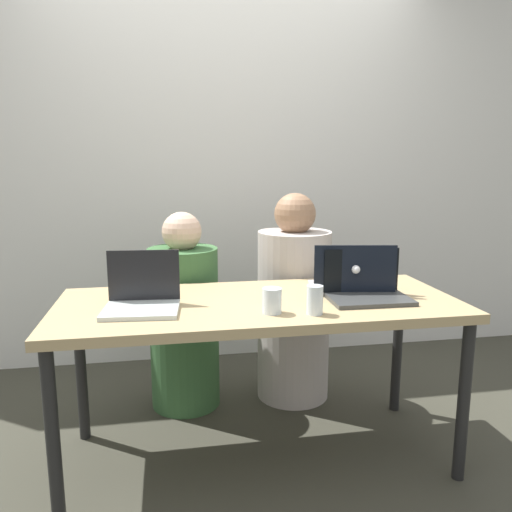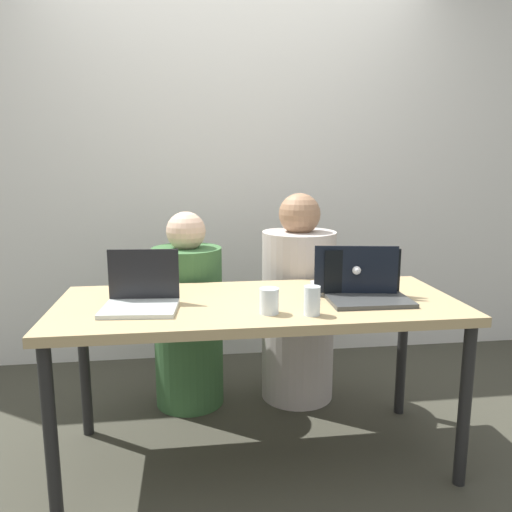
# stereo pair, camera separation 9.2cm
# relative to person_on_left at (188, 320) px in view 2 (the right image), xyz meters

# --- Properties ---
(ground_plane) EXTENTS (12.00, 12.00, 0.00)m
(ground_plane) POSITION_rel_person_on_left_xyz_m (0.30, -0.57, -0.47)
(ground_plane) COLOR #38372D
(back_wall) EXTENTS (4.50, 0.10, 2.46)m
(back_wall) POSITION_rel_person_on_left_xyz_m (0.30, 0.71, 0.76)
(back_wall) COLOR silver
(back_wall) RESTS_ON ground
(desk) EXTENTS (1.70, 0.71, 0.73)m
(desk) POSITION_rel_person_on_left_xyz_m (0.30, -0.57, 0.20)
(desk) COLOR tan
(desk) RESTS_ON ground
(person_on_left) EXTENTS (0.43, 0.43, 1.06)m
(person_on_left) POSITION_rel_person_on_left_xyz_m (0.00, 0.00, 0.00)
(person_on_left) COLOR #386336
(person_on_left) RESTS_ON ground
(person_on_right) EXTENTS (0.49, 0.49, 1.15)m
(person_on_right) POSITION_rel_person_on_left_xyz_m (0.60, 0.00, 0.04)
(person_on_right) COLOR #B8ADA5
(person_on_right) RESTS_ON ground
(laptop_front_right) EXTENTS (0.34, 0.25, 0.21)m
(laptop_front_right) POSITION_rel_person_on_left_xyz_m (0.76, -0.63, 0.31)
(laptop_front_right) COLOR #393B3A
(laptop_front_right) RESTS_ON desk
(laptop_front_left) EXTENTS (0.31, 0.28, 0.23)m
(laptop_front_left) POSITION_rel_person_on_left_xyz_m (-0.18, -0.62, 0.31)
(laptop_front_left) COLOR silver
(laptop_front_left) RESTS_ON desk
(laptop_back_right) EXTENTS (0.39, 0.29, 0.23)m
(laptop_back_right) POSITION_rel_person_on_left_xyz_m (0.74, -0.50, 0.31)
(laptop_back_right) COLOR #B5B5BB
(laptop_back_right) RESTS_ON desk
(water_glass_right) EXTENTS (0.06, 0.06, 0.11)m
(water_glass_right) POSITION_rel_person_on_left_xyz_m (0.48, -0.80, 0.31)
(water_glass_right) COLOR silver
(water_glass_right) RESTS_ON desk
(water_glass_center) EXTENTS (0.08, 0.08, 0.10)m
(water_glass_center) POSITION_rel_person_on_left_xyz_m (0.32, -0.76, 0.30)
(water_glass_center) COLOR silver
(water_glass_center) RESTS_ON desk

